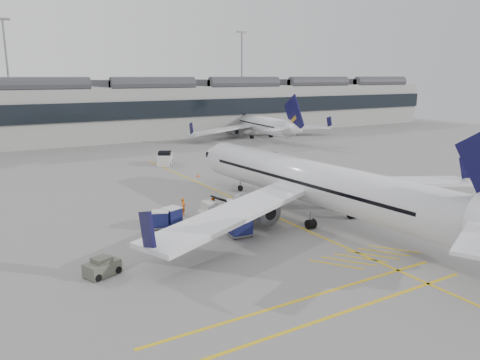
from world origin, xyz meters
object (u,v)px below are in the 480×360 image
ramp_agent_a (183,207)px  belt_loader (220,211)px  airliner_main (319,184)px  baggage_cart_a (237,210)px  ramp_agent_b (213,207)px  pushback_tug (102,267)px

ramp_agent_a → belt_loader: bearing=-87.7°
airliner_main → baggage_cart_a: (-7.08, 3.19, -2.24)m
airliner_main → ramp_agent_b: bearing=142.4°
belt_loader → ramp_agent_b: bearing=128.8°
belt_loader → ramp_agent_b: (-0.46, 0.55, 0.31)m
airliner_main → pushback_tug: 21.48m
baggage_cart_a → ramp_agent_a: bearing=152.6°
ramp_agent_b → baggage_cart_a: bearing=84.9°
airliner_main → belt_loader: 9.76m
airliner_main → ramp_agent_a: 13.19m
belt_loader → pushback_tug: 15.34m
belt_loader → baggage_cart_a: bearing=-68.6°
ramp_agent_a → ramp_agent_b: bearing=-85.3°
belt_loader → ramp_agent_a: 3.60m
baggage_cart_a → ramp_agent_b: baggage_cart_a is taller
ramp_agent_a → pushback_tug: ramp_agent_a is taller
ramp_agent_a → ramp_agent_b: (2.29, -1.76, 0.08)m
baggage_cart_a → pushback_tug: (-14.06, -5.80, -0.51)m
airliner_main → ramp_agent_b: 10.35m
pushback_tug → ramp_agent_a: bearing=21.3°
pushback_tug → ramp_agent_b: bearing=10.5°
belt_loader → baggage_cart_a: (0.80, -1.91, 0.45)m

